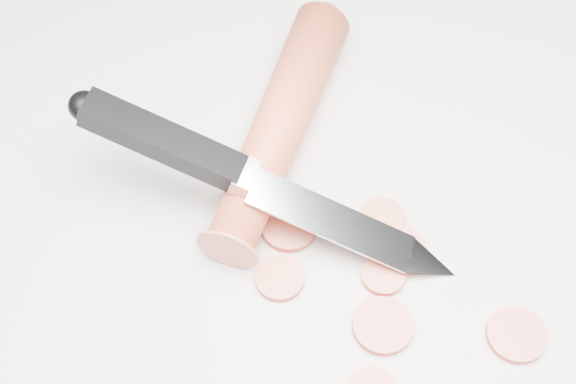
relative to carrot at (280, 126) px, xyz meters
name	(u,v)px	position (x,y,z in m)	size (l,w,h in m)	color
ground	(321,239)	(-0.01, -0.08, -0.02)	(2.40, 2.40, 0.00)	silver
carrot	(280,126)	(0.00, 0.00, 0.00)	(0.04, 0.04, 0.21)	#D04724
carrot_slice_0	(280,278)	(-0.05, -0.10, -0.02)	(0.03, 0.03, 0.01)	#D9664E
carrot_slice_1	(383,326)	(-0.01, -0.16, -0.02)	(0.04, 0.04, 0.01)	#D9664E
carrot_slice_2	(382,218)	(0.03, -0.09, -0.02)	(0.03, 0.03, 0.01)	#D9664E
carrot_slice_3	(516,335)	(0.06, -0.21, -0.02)	(0.04, 0.04, 0.01)	#D9664E
carrot_slice_4	(401,251)	(0.03, -0.12, -0.02)	(0.04, 0.04, 0.01)	#D9664E
carrot_slice_5	(289,226)	(-0.03, -0.07, -0.02)	(0.04, 0.04, 0.01)	#D9664E
carrot_slice_6	(383,275)	(0.01, -0.13, -0.02)	(0.03, 0.03, 0.01)	#D9664E
carrot_slice_8	(397,246)	(0.03, -0.11, -0.02)	(0.04, 0.04, 0.01)	#D9664E
kitchen_knife	(266,184)	(-0.04, -0.05, 0.02)	(0.21, 0.22, 0.09)	silver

